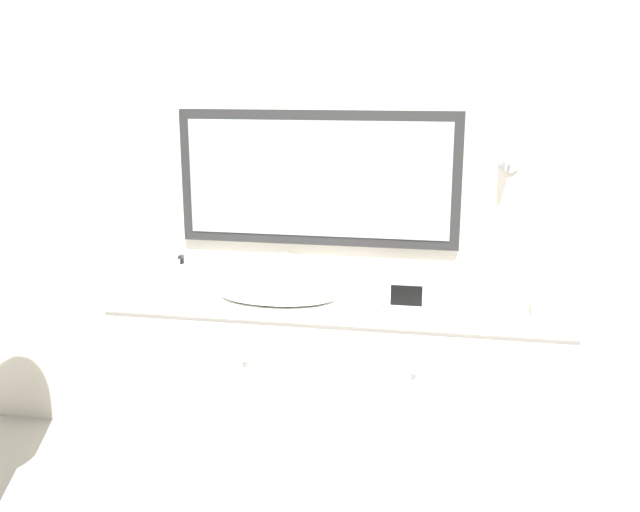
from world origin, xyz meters
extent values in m
plane|color=#9E998E|center=(0.00, 0.00, 0.00)|extent=(14.00, 14.00, 0.00)
cube|color=silver|center=(0.00, 0.55, 1.27)|extent=(8.00, 0.06, 2.55)
cube|color=#282828|center=(-0.13, 0.50, 1.37)|extent=(1.32, 0.04, 0.63)
cube|color=#9EA8B2|center=(-0.13, 0.48, 1.37)|extent=(1.23, 0.01, 0.54)
cylinder|color=silver|center=(0.73, 0.51, 1.47)|extent=(0.09, 0.01, 0.09)
cylinder|color=silver|center=(0.73, 0.46, 1.47)|extent=(0.02, 0.10, 0.02)
cylinder|color=white|center=(0.73, 0.41, 1.54)|extent=(0.02, 0.02, 0.14)
cube|color=white|center=(0.00, 0.27, 0.42)|extent=(2.01, 0.47, 0.83)
cube|color=silver|center=(0.00, 0.27, 0.85)|extent=(2.07, 0.50, 0.03)
sphere|color=silver|center=(-0.36, 0.02, 0.65)|extent=(0.02, 0.02, 0.02)
sphere|color=silver|center=(0.36, 0.02, 0.65)|extent=(0.02, 0.02, 0.02)
ellipsoid|color=white|center=(-0.27, 0.24, 0.88)|extent=(0.53, 0.32, 0.03)
cylinder|color=silver|center=(-0.27, 0.42, 0.88)|extent=(0.06, 0.06, 0.03)
cylinder|color=silver|center=(-0.27, 0.42, 0.96)|extent=(0.02, 0.02, 0.13)
cylinder|color=silver|center=(-0.27, 0.38, 1.03)|extent=(0.02, 0.07, 0.02)
cylinder|color=white|center=(-0.34, 0.42, 0.89)|extent=(0.06, 0.02, 0.02)
cylinder|color=white|center=(-0.19, 0.42, 0.89)|extent=(0.05, 0.02, 0.02)
cylinder|color=white|center=(-0.70, 0.20, 0.94)|extent=(0.06, 0.06, 0.15)
cylinder|color=black|center=(-0.70, 0.20, 1.03)|extent=(0.02, 0.02, 0.04)
cube|color=black|center=(-0.70, 0.18, 1.05)|extent=(0.02, 0.03, 0.01)
cube|color=#BCBCC1|center=(0.31, 0.24, 0.93)|extent=(0.19, 0.13, 0.13)
cube|color=black|center=(0.31, 0.18, 0.93)|extent=(0.13, 0.01, 0.09)
cube|color=#B2B2B7|center=(0.52, 0.18, 0.92)|extent=(0.09, 0.01, 0.11)
cube|color=beige|center=(0.52, 0.18, 0.92)|extent=(0.06, 0.00, 0.08)
cube|color=#A8B7C6|center=(-0.79, 0.34, 0.88)|extent=(0.19, 0.11, 0.03)
cube|color=#B7A899|center=(0.90, 0.25, 0.88)|extent=(0.15, 0.11, 0.04)
cube|color=#ADADB2|center=(0.57, 0.34, 0.87)|extent=(0.18, 0.10, 0.01)
camera|label=1|loc=(0.47, -2.74, 1.84)|focal=40.00mm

